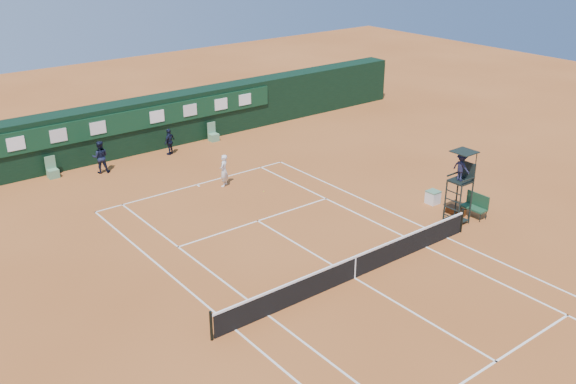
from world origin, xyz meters
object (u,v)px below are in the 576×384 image
object	(u,v)px
umpire_chair	(461,172)
player_bench	(475,204)
tennis_net	(355,266)
cooler	(433,197)
player	(224,171)

from	to	relation	value
umpire_chair	player_bench	bearing A→B (deg)	-3.55
tennis_net	cooler	xyz separation A→B (m)	(7.84, 2.82, -0.18)
tennis_net	cooler	bearing A→B (deg)	19.77
umpire_chair	cooler	bearing A→B (deg)	67.85
umpire_chair	cooler	world-z (taller)	umpire_chair
tennis_net	umpire_chair	world-z (taller)	umpire_chair
umpire_chair	player	world-z (taller)	umpire_chair
tennis_net	player	bearing A→B (deg)	84.38
cooler	player	bearing A→B (deg)	129.99
umpire_chair	cooler	distance (m)	3.09
tennis_net	cooler	distance (m)	8.33
tennis_net	umpire_chair	distance (m)	7.30
tennis_net	player_bench	size ratio (longest dim) A/B	10.75
tennis_net	umpire_chair	size ratio (longest dim) A/B	3.77
umpire_chair	player_bench	distance (m)	2.24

